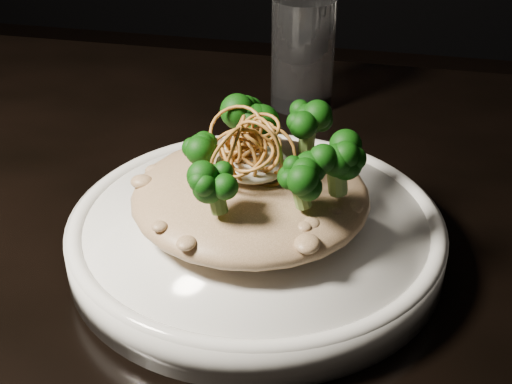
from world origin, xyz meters
TOP-DOWN VIEW (x-y plane):
  - table at (0.00, 0.00)m, footprint 1.10×0.80m
  - plate at (0.05, -0.02)m, footprint 0.29×0.29m
  - risotto at (0.04, -0.02)m, footprint 0.18×0.18m
  - broccoli at (0.05, -0.03)m, footprint 0.12×0.12m
  - cheese at (0.04, -0.02)m, footprint 0.05×0.05m
  - shallots at (0.04, -0.03)m, footprint 0.05×0.05m
  - drinking_glass at (0.04, 0.26)m, footprint 0.09×0.09m

SIDE VIEW (x-z plane):
  - table at x=0.00m, z-range 0.29..1.04m
  - plate at x=0.05m, z-range 0.75..0.78m
  - risotto at x=0.04m, z-range 0.78..0.82m
  - drinking_glass at x=0.04m, z-range 0.75..0.87m
  - cheese at x=0.04m, z-range 0.82..0.84m
  - broccoli at x=0.05m, z-range 0.82..0.86m
  - shallots at x=0.04m, z-range 0.84..0.87m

